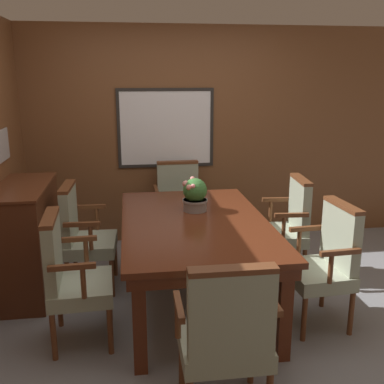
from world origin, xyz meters
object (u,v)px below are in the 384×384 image
(dining_table, at_px, (195,230))
(potted_plant, at_px, (195,195))
(chair_right_far, at_px, (287,223))
(chair_right_near, at_px, (326,259))
(chair_left_near, at_px, (70,274))
(chair_head_near, at_px, (227,334))
(sideboard_cabinet, at_px, (27,239))
(chair_head_far, at_px, (179,202))
(chair_left_far, at_px, (82,232))

(dining_table, height_order, potted_plant, potted_plant)
(chair_right_far, relative_size, chair_right_near, 1.00)
(chair_right_far, bearing_deg, potted_plant, -74.34)
(dining_table, relative_size, potted_plant, 6.37)
(chair_left_near, relative_size, chair_head_near, 1.00)
(potted_plant, bearing_deg, sideboard_cabinet, 172.78)
(chair_right_near, relative_size, chair_head_far, 1.00)
(dining_table, relative_size, chair_left_far, 1.97)
(chair_right_far, height_order, chair_left_far, same)
(chair_left_far, distance_m, chair_left_near, 0.88)
(dining_table, distance_m, chair_head_near, 1.34)
(chair_left_near, relative_size, potted_plant, 3.23)
(chair_head_near, distance_m, sideboard_cabinet, 2.28)
(potted_plant, bearing_deg, chair_head_far, 91.02)
(chair_right_far, bearing_deg, chair_left_far, -85.65)
(chair_right_near, bearing_deg, potted_plant, -130.84)
(chair_right_near, bearing_deg, sideboard_cabinet, -113.99)
(chair_left_near, relative_size, chair_head_far, 1.00)
(dining_table, xyz_separation_m, potted_plant, (0.04, 0.26, 0.23))
(chair_left_near, bearing_deg, sideboard_cabinet, 25.99)
(chair_right_far, height_order, potted_plant, potted_plant)
(chair_right_near, distance_m, potted_plant, 1.21)
(chair_left_near, bearing_deg, chair_head_near, -136.65)
(chair_right_far, relative_size, potted_plant, 3.23)
(dining_table, xyz_separation_m, sideboard_cabinet, (-1.44, 0.45, -0.17))
(chair_right_far, distance_m, chair_head_near, 2.03)
(chair_right_far, height_order, chair_right_near, same)
(chair_right_near, bearing_deg, chair_head_far, -155.74)
(chair_head_near, xyz_separation_m, chair_right_near, (0.98, 0.90, 0.00))
(chair_head_far, bearing_deg, dining_table, -92.29)
(chair_right_far, xyz_separation_m, chair_right_near, (-0.00, -0.88, 0.00))
(chair_left_near, height_order, potted_plant, potted_plant)
(potted_plant, bearing_deg, chair_head_near, -92.15)
(chair_right_near, distance_m, sideboard_cabinet, 2.57)
(chair_left_near, xyz_separation_m, sideboard_cabinet, (-0.48, 0.87, -0.04))
(dining_table, bearing_deg, sideboard_cabinet, 162.67)
(chair_right_far, distance_m, chair_right_near, 0.88)
(chair_left_near, relative_size, sideboard_cabinet, 0.93)
(dining_table, height_order, chair_left_far, chair_left_far)
(dining_table, distance_m, chair_right_far, 1.07)
(chair_head_near, bearing_deg, dining_table, -90.31)
(potted_plant, bearing_deg, chair_right_far, 11.02)
(chair_right_far, relative_size, sideboard_cabinet, 0.93)
(chair_head_near, height_order, chair_right_near, same)
(chair_right_far, distance_m, chair_left_far, 1.93)
(chair_right_far, relative_size, chair_left_far, 1.00)
(dining_table, height_order, chair_left_near, chair_left_near)
(chair_left_far, xyz_separation_m, sideboard_cabinet, (-0.49, -0.00, -0.04))
(chair_left_near, xyz_separation_m, chair_head_near, (0.95, -0.91, 0.00))
(chair_left_far, xyz_separation_m, chair_right_near, (1.92, -0.89, 0.00))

